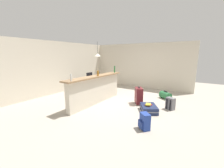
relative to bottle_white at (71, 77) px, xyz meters
The scene contains 18 objects.
ground_plane 2.26m from the bottle_white, 10.68° to the right, with size 13.00×13.00×0.05m, color #ADA393.
wall_back 3.28m from the bottle_white, 55.26° to the left, with size 6.60×0.10×2.50m, color beige.
wall_right 4.92m from the bottle_white, ahead, with size 0.10×6.00×2.50m, color beige.
partition_half_wall 1.43m from the bottle_white, ahead, with size 2.80×0.20×1.03m, color beige.
bar_countertop 1.27m from the bottle_white, ahead, with size 2.96×0.40×0.05m, color #93704C.
bottle_white is the anchor object (origin of this frame).
bottle_amber 1.30m from the bottle_white, ahead, with size 0.08×0.08×0.20m, color #9E661E.
bottle_green 2.49m from the bottle_white, ahead, with size 0.06×0.06×0.30m, color #2D6B38.
dining_table 3.21m from the bottle_white, 25.19° to the left, with size 1.10×0.80×0.74m.
dining_chair_near_partition 2.99m from the bottle_white, 15.42° to the left, with size 0.48×0.48×0.93m.
dining_chair_far_side 3.51m from the bottle_white, 34.10° to the left, with size 0.43×0.43×0.93m.
pendant_lamp 3.20m from the bottle_white, 23.68° to the left, with size 0.34×0.34×0.76m.
suitcase_flat_navy 2.70m from the bottle_white, 51.76° to the right, with size 0.88×0.78×0.22m.
backpack_blue 2.47m from the bottle_white, 80.85° to the right, with size 0.34×0.34×0.42m.
suitcase_upright_maroon 2.63m from the bottle_white, 32.88° to the right, with size 0.50×0.45×0.67m.
duffel_bag_green 4.05m from the bottle_white, 31.81° to the right, with size 0.52×0.57×0.34m.
backpack_grey 3.44m from the bottle_white, 49.41° to the right, with size 0.32×0.33×0.42m.
book_stack 2.62m from the bottle_white, 52.04° to the right, with size 0.29×0.21×0.06m.
Camera 1 is at (-4.76, -3.01, 1.86)m, focal length 22.84 mm.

